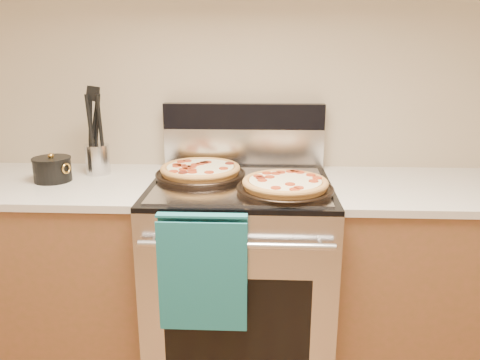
{
  "coord_description": "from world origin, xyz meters",
  "views": [
    {
      "loc": [
        0.08,
        -0.25,
        1.47
      ],
      "look_at": [
        0.0,
        1.55,
        0.96
      ],
      "focal_mm": 35.0,
      "sensor_mm": 36.0,
      "label": 1
    }
  ],
  "objects_px": {
    "pepperoni_pizza_front": "(285,185)",
    "pepperoni_pizza_back": "(200,171)",
    "saucepan": "(52,170)",
    "utensil_crock": "(98,159)",
    "range_body": "(241,283)"
  },
  "relations": [
    {
      "from": "utensil_crock",
      "to": "pepperoni_pizza_back",
      "type": "bearing_deg",
      "value": -10.67
    },
    {
      "from": "pepperoni_pizza_back",
      "to": "range_body",
      "type": "bearing_deg",
      "value": -21.25
    },
    {
      "from": "pepperoni_pizza_front",
      "to": "saucepan",
      "type": "relative_size",
      "value": 2.39
    },
    {
      "from": "range_body",
      "to": "pepperoni_pizza_front",
      "type": "height_order",
      "value": "pepperoni_pizza_front"
    },
    {
      "from": "range_body",
      "to": "pepperoni_pizza_front",
      "type": "bearing_deg",
      "value": -35.84
    },
    {
      "from": "range_body",
      "to": "saucepan",
      "type": "distance_m",
      "value": 0.97
    },
    {
      "from": "pepperoni_pizza_back",
      "to": "saucepan",
      "type": "distance_m",
      "value": 0.64
    },
    {
      "from": "range_body",
      "to": "pepperoni_pizza_back",
      "type": "height_order",
      "value": "pepperoni_pizza_back"
    },
    {
      "from": "pepperoni_pizza_back",
      "to": "utensil_crock",
      "type": "relative_size",
      "value": 2.83
    },
    {
      "from": "pepperoni_pizza_front",
      "to": "utensil_crock",
      "type": "height_order",
      "value": "utensil_crock"
    },
    {
      "from": "pepperoni_pizza_front",
      "to": "range_body",
      "type": "bearing_deg",
      "value": 144.16
    },
    {
      "from": "range_body",
      "to": "saucepan",
      "type": "xyz_separation_m",
      "value": [
        -0.82,
        0.03,
        0.51
      ]
    },
    {
      "from": "range_body",
      "to": "pepperoni_pizza_back",
      "type": "relative_size",
      "value": 2.32
    },
    {
      "from": "pepperoni_pizza_front",
      "to": "saucepan",
      "type": "bearing_deg",
      "value": 170.91
    },
    {
      "from": "pepperoni_pizza_front",
      "to": "pepperoni_pizza_back",
      "type": "bearing_deg",
      "value": 150.95
    }
  ]
}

